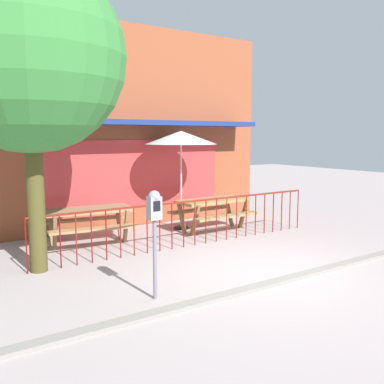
% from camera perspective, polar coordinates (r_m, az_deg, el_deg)
% --- Properties ---
extents(ground, '(40.00, 40.00, 0.00)m').
position_cam_1_polar(ground, '(7.52, 8.71, -10.51)').
color(ground, '#A79898').
extents(pub_storefront, '(7.79, 1.37, 5.06)m').
position_cam_1_polar(pub_storefront, '(11.22, -8.23, 8.47)').
color(pub_storefront, '#543126').
rests_on(pub_storefront, ground).
extents(patio_fence_front, '(6.57, 0.04, 0.97)m').
position_cam_1_polar(patio_fence_front, '(8.97, -0.35, -3.10)').
color(patio_fence_front, maroon).
rests_on(patio_fence_front, ground).
extents(picnic_table_left, '(1.97, 1.60, 0.79)m').
position_cam_1_polar(picnic_table_left, '(9.40, -13.60, -3.13)').
color(picnic_table_left, '#98714C').
rests_on(picnic_table_left, ground).
extents(picnic_table_right, '(1.83, 1.40, 0.79)m').
position_cam_1_polar(picnic_table_right, '(10.47, 2.82, -1.85)').
color(picnic_table_right, '#A77546').
rests_on(picnic_table_right, ground).
extents(patio_umbrella, '(1.75, 1.75, 2.42)m').
position_cam_1_polar(patio_umbrella, '(10.50, -1.48, 7.14)').
color(patio_umbrella, black).
rests_on(patio_umbrella, ground).
extents(parking_meter_near, '(0.18, 0.17, 1.56)m').
position_cam_1_polar(parking_meter_near, '(6.00, -5.02, -3.18)').
color(parking_meter_near, slate).
rests_on(parking_meter_near, ground).
extents(street_tree, '(3.14, 3.14, 5.15)m').
position_cam_1_polar(street_tree, '(7.70, -20.83, 16.38)').
color(street_tree, '#47421D').
rests_on(street_tree, ground).
extents(curb_edge, '(10.91, 0.20, 0.11)m').
position_cam_1_polar(curb_edge, '(7.13, 11.91, -11.61)').
color(curb_edge, gray).
rests_on(curb_edge, ground).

